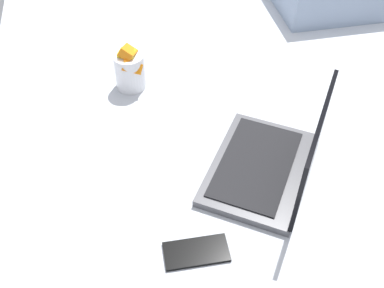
# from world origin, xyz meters

# --- Properties ---
(bed_mattress) EXTENTS (1.80, 1.40, 0.18)m
(bed_mattress) POSITION_xyz_m (0.00, 0.00, 0.09)
(bed_mattress) COLOR #B7BCC6
(bed_mattress) RESTS_ON ground
(laptop) EXTENTS (0.40, 0.37, 0.23)m
(laptop) POSITION_xyz_m (0.36, 0.03, 0.22)
(laptop) COLOR #4C4C51
(laptop) RESTS_ON bed_mattress
(snack_cup) EXTENTS (0.09, 0.09, 0.15)m
(snack_cup) POSITION_xyz_m (-0.06, -0.28, 0.24)
(snack_cup) COLOR silver
(snack_cup) RESTS_ON bed_mattress
(cell_phone) EXTENTS (0.07, 0.14, 0.01)m
(cell_phone) POSITION_xyz_m (0.55, -0.20, 0.18)
(cell_phone) COLOR black
(cell_phone) RESTS_ON bed_mattress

